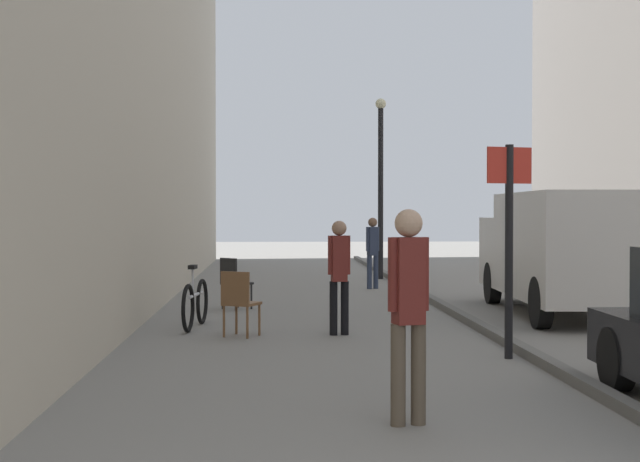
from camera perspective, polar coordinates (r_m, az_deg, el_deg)
The scene contains 11 objects.
ground_plane at distance 15.04m, azimuth 3.04°, elevation -5.64°, with size 80.00×80.00×0.00m, color gray.
kerb_strip at distance 15.28m, azimuth 8.97°, elevation -5.32°, with size 0.16×40.00×0.12m, color #615F5B.
pedestrian_main_foreground at distance 13.61m, azimuth 1.17°, elevation -2.32°, with size 0.33×0.22×1.66m.
pedestrian_mid_block at distance 21.75m, azimuth 3.20°, elevation -1.02°, with size 0.31×0.24×1.64m.
pedestrian_far_crossing at distance 7.92m, azimuth 5.37°, elevation -4.22°, with size 0.35×0.25×1.81m.
delivery_van at distance 16.80m, azimuth 14.78°, elevation -1.02°, with size 2.33×5.66×2.11m.
street_sign_post at distance 11.64m, azimuth 11.37°, elevation -0.04°, with size 0.58×0.20×2.60m.
lamp_post at distance 24.89m, azimuth 3.69°, elevation 3.35°, with size 0.28×0.28×4.76m.
bicycle_leaning at distance 14.58m, azimuth -7.56°, elevation -4.36°, with size 0.28×1.76×0.98m.
cafe_chair_near_window at distance 17.27m, azimuth -5.27°, elevation -2.94°, with size 0.62×0.62×0.94m.
cafe_chair_by_doorway at distance 13.47m, azimuth -4.93°, elevation -4.11°, with size 0.59×0.59×0.94m.
Camera 1 is at (-1.57, -2.85, 1.80)m, focal length 52.89 mm.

